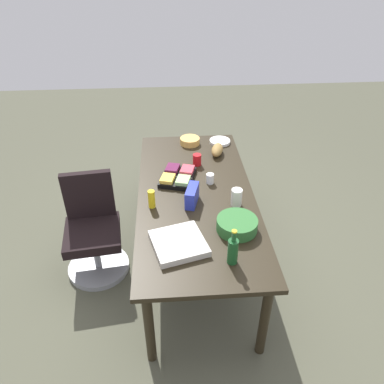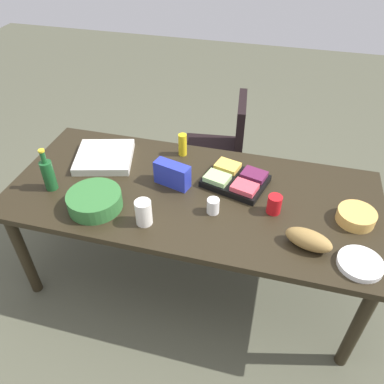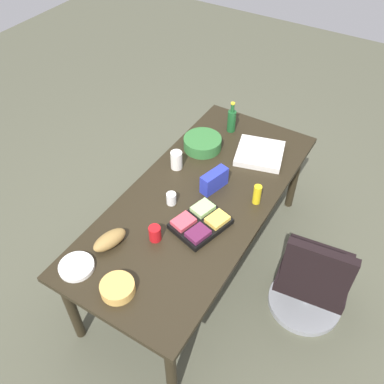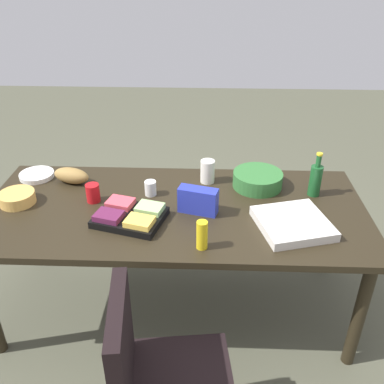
{
  "view_description": "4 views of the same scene",
  "coord_description": "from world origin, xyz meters",
  "px_view_note": "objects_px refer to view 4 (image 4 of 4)",
  "views": [
    {
      "loc": [
        -2.64,
        0.23,
        2.61
      ],
      "look_at": [
        -0.02,
        0.03,
        0.8
      ],
      "focal_mm": 35.08,
      "sensor_mm": 36.0,
      "label": 1
    },
    {
      "loc": [
        0.44,
        -1.69,
        2.23
      ],
      "look_at": [
        0.0,
        -0.03,
        0.8
      ],
      "focal_mm": 35.57,
      "sensor_mm": 36.0,
      "label": 2
    },
    {
      "loc": [
        1.86,
        1.07,
        2.94
      ],
      "look_at": [
        0.02,
        -0.05,
        0.81
      ],
      "focal_mm": 39.48,
      "sensor_mm": 36.0,
      "label": 3
    },
    {
      "loc": [
        -0.18,
        2.07,
        2.08
      ],
      "look_at": [
        -0.1,
        -0.09,
        0.82
      ],
      "focal_mm": 39.6,
      "sensor_mm": 36.0,
      "label": 4
    }
  ],
  "objects_px": {
    "pizza_box": "(293,223)",
    "mustard_bottle": "(202,235)",
    "mayo_jar": "(208,171)",
    "conference_table": "(175,218)",
    "chip_bowl": "(17,198)",
    "wine_bottle": "(316,179)",
    "paper_cup": "(150,188)",
    "salad_bowl": "(258,180)",
    "chip_bag_blue": "(198,201)",
    "red_solo_cup": "(93,193)",
    "fruit_platter": "(130,216)",
    "paper_plate_stack": "(37,175)",
    "bread_loaf": "(71,176)"
  },
  "relations": [
    {
      "from": "paper_plate_stack",
      "to": "fruit_platter",
      "type": "distance_m",
      "value": 0.84
    },
    {
      "from": "mayo_jar",
      "to": "fruit_platter",
      "type": "bearing_deg",
      "value": 47.63
    },
    {
      "from": "salad_bowl",
      "to": "wine_bottle",
      "type": "bearing_deg",
      "value": 164.91
    },
    {
      "from": "chip_bag_blue",
      "to": "pizza_box",
      "type": "bearing_deg",
      "value": 165.45
    },
    {
      "from": "bread_loaf",
      "to": "mayo_jar",
      "type": "bearing_deg",
      "value": -177.01
    },
    {
      "from": "bread_loaf",
      "to": "salad_bowl",
      "type": "xyz_separation_m",
      "value": [
        -1.18,
        0.0,
        -0.0
      ]
    },
    {
      "from": "mustard_bottle",
      "to": "red_solo_cup",
      "type": "distance_m",
      "value": 0.77
    },
    {
      "from": "wine_bottle",
      "to": "fruit_platter",
      "type": "bearing_deg",
      "value": 16.89
    },
    {
      "from": "mustard_bottle",
      "to": "conference_table",
      "type": "bearing_deg",
      "value": -65.92
    },
    {
      "from": "paper_plate_stack",
      "to": "salad_bowl",
      "type": "xyz_separation_m",
      "value": [
        -1.43,
        0.07,
        0.03
      ]
    },
    {
      "from": "pizza_box",
      "to": "bread_loaf",
      "type": "xyz_separation_m",
      "value": [
        1.32,
        -0.45,
        0.03
      ]
    },
    {
      "from": "pizza_box",
      "to": "mayo_jar",
      "type": "xyz_separation_m",
      "value": [
        0.46,
        -0.49,
        0.05
      ]
    },
    {
      "from": "fruit_platter",
      "to": "bread_loaf",
      "type": "bearing_deg",
      "value": -43.34
    },
    {
      "from": "paper_cup",
      "to": "chip_bag_blue",
      "type": "bearing_deg",
      "value": 148.05
    },
    {
      "from": "bread_loaf",
      "to": "fruit_platter",
      "type": "height_order",
      "value": "bread_loaf"
    },
    {
      "from": "chip_bowl",
      "to": "paper_plate_stack",
      "type": "bearing_deg",
      "value": -89.41
    },
    {
      "from": "bread_loaf",
      "to": "fruit_platter",
      "type": "distance_m",
      "value": 0.61
    },
    {
      "from": "chip_bowl",
      "to": "fruit_platter",
      "type": "distance_m",
      "value": 0.71
    },
    {
      "from": "red_solo_cup",
      "to": "paper_plate_stack",
      "type": "xyz_separation_m",
      "value": [
        0.44,
        -0.28,
        -0.04
      ]
    },
    {
      "from": "red_solo_cup",
      "to": "conference_table",
      "type": "bearing_deg",
      "value": 173.95
    },
    {
      "from": "mayo_jar",
      "to": "wine_bottle",
      "type": "distance_m",
      "value": 0.66
    },
    {
      "from": "paper_cup",
      "to": "conference_table",
      "type": "bearing_deg",
      "value": 137.89
    },
    {
      "from": "chip_bag_blue",
      "to": "mayo_jar",
      "type": "distance_m",
      "value": 0.36
    },
    {
      "from": "paper_plate_stack",
      "to": "paper_cup",
      "type": "bearing_deg",
      "value": 165.87
    },
    {
      "from": "mayo_jar",
      "to": "pizza_box",
      "type": "bearing_deg",
      "value": 133.16
    },
    {
      "from": "mayo_jar",
      "to": "salad_bowl",
      "type": "relative_size",
      "value": 0.48
    },
    {
      "from": "mustard_bottle",
      "to": "wine_bottle",
      "type": "height_order",
      "value": "wine_bottle"
    },
    {
      "from": "pizza_box",
      "to": "chip_bowl",
      "type": "height_order",
      "value": "chip_bowl"
    },
    {
      "from": "mustard_bottle",
      "to": "salad_bowl",
      "type": "distance_m",
      "value": 0.72
    },
    {
      "from": "mustard_bottle",
      "to": "fruit_platter",
      "type": "relative_size",
      "value": 0.37
    },
    {
      "from": "mustard_bottle",
      "to": "salad_bowl",
      "type": "height_order",
      "value": "mustard_bottle"
    },
    {
      "from": "mustard_bottle",
      "to": "chip_bowl",
      "type": "relative_size",
      "value": 0.75
    },
    {
      "from": "conference_table",
      "to": "red_solo_cup",
      "type": "height_order",
      "value": "red_solo_cup"
    },
    {
      "from": "mayo_jar",
      "to": "wine_bottle",
      "type": "relative_size",
      "value": 0.53
    },
    {
      "from": "mustard_bottle",
      "to": "chip_bag_blue",
      "type": "bearing_deg",
      "value": -85.07
    },
    {
      "from": "pizza_box",
      "to": "mustard_bottle",
      "type": "relative_size",
      "value": 2.33
    },
    {
      "from": "chip_bag_blue",
      "to": "red_solo_cup",
      "type": "relative_size",
      "value": 2.0
    },
    {
      "from": "chip_bowl",
      "to": "mayo_jar",
      "type": "bearing_deg",
      "value": -164.72
    },
    {
      "from": "red_solo_cup",
      "to": "chip_bowl",
      "type": "height_order",
      "value": "red_solo_cup"
    },
    {
      "from": "pizza_box",
      "to": "chip_bowl",
      "type": "xyz_separation_m",
      "value": [
        1.57,
        -0.19,
        0.01
      ]
    },
    {
      "from": "chip_bag_blue",
      "to": "mustard_bottle",
      "type": "xyz_separation_m",
      "value": [
        -0.03,
        0.33,
        0.0
      ]
    },
    {
      "from": "wine_bottle",
      "to": "red_solo_cup",
      "type": "bearing_deg",
      "value": 5.51
    },
    {
      "from": "wine_bottle",
      "to": "salad_bowl",
      "type": "height_order",
      "value": "wine_bottle"
    },
    {
      "from": "conference_table",
      "to": "chip_bowl",
      "type": "height_order",
      "value": "chip_bowl"
    },
    {
      "from": "mayo_jar",
      "to": "fruit_platter",
      "type": "distance_m",
      "value": 0.63
    },
    {
      "from": "chip_bag_blue",
      "to": "paper_cup",
      "type": "relative_size",
      "value": 2.44
    },
    {
      "from": "paper_cup",
      "to": "salad_bowl",
      "type": "relative_size",
      "value": 0.29
    },
    {
      "from": "wine_bottle",
      "to": "mayo_jar",
      "type": "bearing_deg",
      "value": -12.09
    },
    {
      "from": "pizza_box",
      "to": "bread_loaf",
      "type": "distance_m",
      "value": 1.4
    },
    {
      "from": "conference_table",
      "to": "chip_bowl",
      "type": "xyz_separation_m",
      "value": [
        0.92,
        -0.01,
        0.11
      ]
    }
  ]
}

